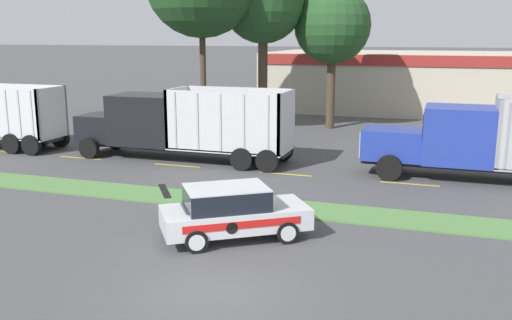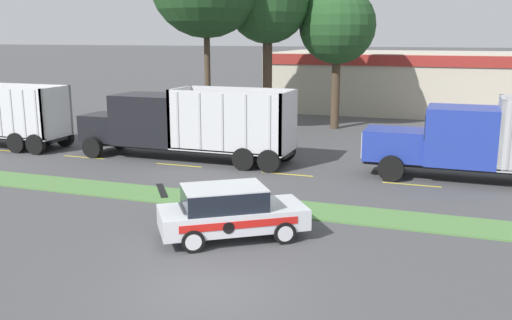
% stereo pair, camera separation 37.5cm
% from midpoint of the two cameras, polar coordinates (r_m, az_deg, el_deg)
% --- Properties ---
extents(ground_plane, '(600.00, 600.00, 0.00)m').
position_cam_midpoint_polar(ground_plane, '(14.34, -4.21, -12.77)').
color(ground_plane, '#474749').
extents(grass_verge, '(120.00, 1.96, 0.06)m').
position_cam_midpoint_polar(grass_verge, '(20.52, 3.74, -4.82)').
color(grass_verge, '#517F42').
rests_on(grass_verge, ground_plane).
extents(centre_line_1, '(2.40, 0.14, 0.01)m').
position_cam_midpoint_polar(centre_line_1, '(33.71, -23.94, 0.91)').
color(centre_line_1, yellow).
rests_on(centre_line_1, ground_plane).
extents(centre_line_2, '(2.40, 0.14, 0.01)m').
position_cam_midpoint_polar(centre_line_2, '(30.28, -16.49, 0.27)').
color(centre_line_2, yellow).
rests_on(centre_line_2, ground_plane).
extents(centre_line_3, '(2.40, 0.14, 0.01)m').
position_cam_midpoint_polar(centre_line_3, '(27.49, -7.33, -0.51)').
color(centre_line_3, yellow).
rests_on(centre_line_3, ground_plane).
extents(centre_line_4, '(2.40, 0.14, 0.01)m').
position_cam_midpoint_polar(centre_line_4, '(25.54, 3.55, -1.42)').
color(centre_line_4, yellow).
rests_on(centre_line_4, ground_plane).
extents(centre_line_5, '(2.40, 0.14, 0.01)m').
position_cam_midpoint_polar(centre_line_5, '(24.65, 15.70, -2.38)').
color(centre_line_5, yellow).
rests_on(centre_line_5, ground_plane).
extents(dump_truck_lead, '(11.28, 2.71, 3.61)m').
position_cam_midpoint_polar(dump_truck_lead, '(25.76, 22.16, 1.53)').
color(dump_truck_lead, black).
rests_on(dump_truck_lead, ground_plane).
extents(dump_truck_trail, '(11.09, 2.81, 3.58)m').
position_cam_midpoint_polar(dump_truck_trail, '(28.93, -8.59, 3.51)').
color(dump_truck_trail, black).
rests_on(dump_truck_trail, ground_plane).
extents(rally_car, '(4.70, 4.06, 1.67)m').
position_cam_midpoint_polar(rally_car, '(17.39, -2.01, -5.15)').
color(rally_car, silver).
rests_on(rally_car, ground_plane).
extents(traffic_cone, '(0.40, 0.40, 0.65)m').
position_cam_midpoint_polar(traffic_cone, '(20.00, -6.46, -4.47)').
color(traffic_cone, black).
rests_on(traffic_cone, ground_plane).
extents(store_building_backdrop, '(24.33, 12.10, 4.72)m').
position_cam_midpoint_polar(store_building_backdrop, '(49.39, 16.81, 7.53)').
color(store_building_backdrop, '#BCB29E').
rests_on(store_building_backdrop, ground_plane).
extents(tree_behind_centre, '(4.95, 4.95, 10.43)m').
position_cam_midpoint_polar(tree_behind_centre, '(38.00, 8.46, 13.89)').
color(tree_behind_centre, '#473828').
rests_on(tree_behind_centre, ground_plane).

